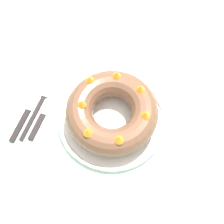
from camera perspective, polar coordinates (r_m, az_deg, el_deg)
ground_plane at (r=1.69m, az=-0.63°, el=-12.32°), size 8.00×8.00×0.00m
dining_table at (r=1.02m, az=-1.02°, el=-3.72°), size 1.44×1.22×0.77m
serving_dish at (r=0.94m, az=0.00°, el=-1.28°), size 0.33×0.33×0.02m
bundt_cake at (r=0.90m, az=-0.00°, el=0.03°), size 0.27×0.27×0.10m
fork at (r=1.00m, az=-13.09°, el=1.31°), size 0.02×0.22×0.01m
serving_knife at (r=1.00m, az=-15.16°, el=0.10°), size 0.02×0.24×0.01m
cake_knife at (r=0.98m, az=-12.54°, el=-0.60°), size 0.02×0.20×0.01m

